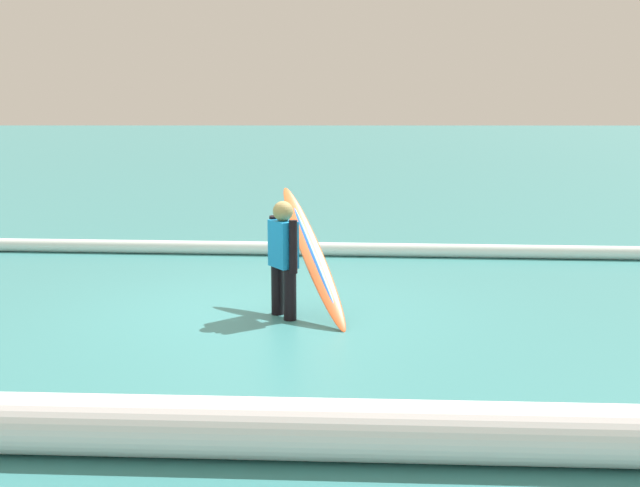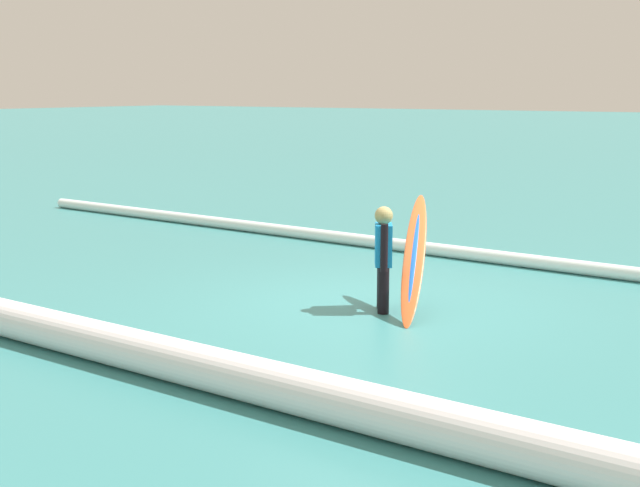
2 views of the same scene
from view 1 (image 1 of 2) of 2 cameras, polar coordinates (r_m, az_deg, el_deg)
name	(u,v)px [view 1 (image 1 of 2)]	position (r m, az deg, el deg)	size (l,w,h in m)	color
ground_plane	(258,310)	(8.81, -4.62, -4.94)	(188.83, 188.83, 0.00)	teal
surfer	(283,253)	(8.34, -2.74, -0.74)	(0.35, 0.49, 1.29)	black
surfboard	(313,254)	(8.53, -0.56, -0.81)	(0.92, 1.70, 1.37)	#E55926
wave_crest_foreground	(131,247)	(12.53, -13.87, -0.22)	(0.21, 0.21, 16.72)	white
wave_crest_midground	(564,435)	(5.31, 17.68, -13.38)	(0.41, 0.41, 15.19)	white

